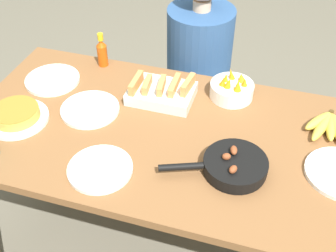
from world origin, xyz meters
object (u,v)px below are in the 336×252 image
at_px(fruit_bowl_mango, 232,89).
at_px(hot_sauce_bottle, 102,52).
at_px(skillet, 233,166).
at_px(empty_plate_mid_edge, 90,109).
at_px(person_figure, 197,91).
at_px(melon_tray, 162,92).
at_px(empty_plate_near_front, 53,80).
at_px(banana_bunch, 332,126).
at_px(frittata_plate_center, 16,115).
at_px(empty_plate_far_left, 100,169).

bearing_deg(fruit_bowl_mango, hot_sauce_bottle, 173.79).
height_order(skillet, empty_plate_mid_edge, skillet).
relative_size(empty_plate_mid_edge, person_figure, 0.20).
distance_m(melon_tray, empty_plate_near_front, 0.50).
bearing_deg(melon_tray, skillet, -41.85).
bearing_deg(banana_bunch, hot_sauce_bottle, 170.82).
distance_m(skillet, frittata_plate_center, 0.86).
bearing_deg(hot_sauce_bottle, fruit_bowl_mango, -6.21).
distance_m(empty_plate_near_front, hot_sauce_bottle, 0.26).
bearing_deg(melon_tray, fruit_bowl_mango, 19.64).
bearing_deg(fruit_bowl_mango, banana_bunch, -13.57).
bearing_deg(empty_plate_mid_edge, fruit_bowl_mango, 26.44).
xyz_separation_m(melon_tray, empty_plate_near_front, (-0.50, -0.02, -0.03)).
bearing_deg(empty_plate_near_front, melon_tray, 2.64).
height_order(empty_plate_far_left, hot_sauce_bottle, hot_sauce_bottle).
xyz_separation_m(banana_bunch, melon_tray, (-0.69, -0.00, 0.01)).
height_order(melon_tray, skillet, melon_tray).
xyz_separation_m(empty_plate_mid_edge, person_figure, (0.31, 0.59, -0.26)).
relative_size(skillet, fruit_bowl_mango, 1.99).
height_order(fruit_bowl_mango, person_figure, person_figure).
distance_m(frittata_plate_center, empty_plate_near_front, 0.28).
height_order(banana_bunch, frittata_plate_center, frittata_plate_center).
bearing_deg(melon_tray, banana_bunch, 0.05).
xyz_separation_m(skillet, empty_plate_mid_edge, (-0.61, 0.16, -0.02)).
relative_size(melon_tray, fruit_bowl_mango, 1.46).
distance_m(empty_plate_near_front, empty_plate_mid_edge, 0.29).
height_order(banana_bunch, hot_sauce_bottle, hot_sauce_bottle).
bearing_deg(empty_plate_near_front, empty_plate_far_left, -45.80).
bearing_deg(fruit_bowl_mango, frittata_plate_center, -152.78).
bearing_deg(fruit_bowl_mango, person_figure, 123.58).
relative_size(hot_sauce_bottle, person_figure, 0.14).
distance_m(banana_bunch, empty_plate_near_front, 1.19).
distance_m(frittata_plate_center, fruit_bowl_mango, 0.88).
bearing_deg(person_figure, frittata_plate_center, -127.62).
height_order(frittata_plate_center, fruit_bowl_mango, fruit_bowl_mango).
distance_m(frittata_plate_center, hot_sauce_bottle, 0.50).
xyz_separation_m(melon_tray, skillet, (0.36, -0.32, -0.01)).
relative_size(melon_tray, empty_plate_near_front, 1.12).
bearing_deg(person_figure, banana_bunch, -34.28).
bearing_deg(skillet, fruit_bowl_mango, -100.41).
xyz_separation_m(empty_plate_far_left, hot_sauce_bottle, (-0.26, 0.62, 0.06)).
bearing_deg(hot_sauce_bottle, person_figure, 33.34).
relative_size(skillet, empty_plate_near_front, 1.52).
height_order(empty_plate_far_left, fruit_bowl_mango, fruit_bowl_mango).
xyz_separation_m(empty_plate_far_left, person_figure, (0.14, 0.88, -0.26)).
bearing_deg(person_figure, skillet, -68.10).
bearing_deg(empty_plate_near_front, person_figure, 38.83).
xyz_separation_m(melon_tray, empty_plate_far_left, (-0.08, -0.46, -0.03)).
relative_size(banana_bunch, empty_plate_near_front, 1.00).
bearing_deg(melon_tray, person_figure, 82.06).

